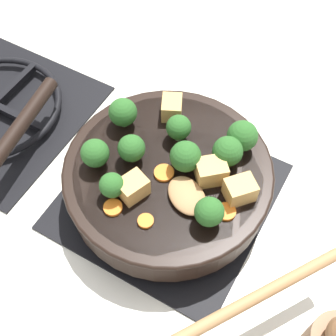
# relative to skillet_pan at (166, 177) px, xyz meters

# --- Properties ---
(ground_plane) EXTENTS (2.40, 2.40, 0.00)m
(ground_plane) POSITION_rel_skillet_pan_xyz_m (0.00, -0.00, -0.06)
(ground_plane) COLOR silver
(front_burner_grate) EXTENTS (0.31, 0.31, 0.03)m
(front_burner_grate) POSITION_rel_skillet_pan_xyz_m (0.00, -0.00, -0.05)
(front_burner_grate) COLOR black
(front_burner_grate) RESTS_ON ground_plane
(skillet_pan) EXTENTS (0.32, 0.43, 0.06)m
(skillet_pan) POSITION_rel_skillet_pan_xyz_m (0.00, 0.00, 0.00)
(skillet_pan) COLOR black
(skillet_pan) RESTS_ON front_burner_grate
(wooden_spoon) EXTENTS (0.24, 0.26, 0.02)m
(wooden_spoon) POSITION_rel_skillet_pan_xyz_m (-0.08, -0.13, 0.03)
(wooden_spoon) COLOR #A87A4C
(wooden_spoon) RESTS_ON skillet_pan
(tofu_cube_center_large) EXTENTS (0.05, 0.04, 0.03)m
(tofu_cube_center_large) POSITION_rel_skillet_pan_xyz_m (-0.06, 0.02, 0.04)
(tofu_cube_center_large) COLOR tan
(tofu_cube_center_large) RESTS_ON skillet_pan
(tofu_cube_near_handle) EXTENTS (0.05, 0.05, 0.03)m
(tofu_cube_near_handle) POSITION_rel_skillet_pan_xyz_m (0.02, -0.06, 0.04)
(tofu_cube_near_handle) COLOR tan
(tofu_cube_near_handle) RESTS_ON skillet_pan
(tofu_cube_east_chunk) EXTENTS (0.05, 0.05, 0.03)m
(tofu_cube_east_chunk) POSITION_rel_skillet_pan_xyz_m (0.01, -0.11, 0.04)
(tofu_cube_east_chunk) COLOR tan
(tofu_cube_east_chunk) RESTS_ON skillet_pan
(tofu_cube_west_chunk) EXTENTS (0.05, 0.04, 0.03)m
(tofu_cube_west_chunk) POSITION_rel_skillet_pan_xyz_m (0.09, 0.04, 0.04)
(tofu_cube_west_chunk) COLOR tan
(tofu_cube_west_chunk) RESTS_ON skillet_pan
(broccoli_floret_near_spoon) EXTENTS (0.04, 0.04, 0.04)m
(broccoli_floret_near_spoon) POSITION_rel_skillet_pan_xyz_m (-0.08, 0.04, 0.05)
(broccoli_floret_near_spoon) COLOR #709956
(broccoli_floret_near_spoon) RESTS_ON skillet_pan
(broccoli_floret_center_top) EXTENTS (0.05, 0.05, 0.05)m
(broccoli_floret_center_top) POSITION_rel_skillet_pan_xyz_m (0.09, -0.08, 0.05)
(broccoli_floret_center_top) COLOR #709956
(broccoli_floret_center_top) RESTS_ON skillet_pan
(broccoli_floret_east_rim) EXTENTS (0.04, 0.04, 0.05)m
(broccoli_floret_east_rim) POSITION_rel_skillet_pan_xyz_m (-0.01, 0.05, 0.05)
(broccoli_floret_east_rim) COLOR #709956
(broccoli_floret_east_rim) RESTS_ON skillet_pan
(broccoli_floret_west_rim) EXTENTS (0.04, 0.04, 0.05)m
(broccoli_floret_west_rim) POSITION_rel_skillet_pan_xyz_m (-0.05, 0.09, 0.05)
(broccoli_floret_west_rim) COLOR #709956
(broccoli_floret_west_rim) RESTS_ON skillet_pan
(broccoli_floret_north_edge) EXTENTS (0.04, 0.04, 0.05)m
(broccoli_floret_north_edge) POSITION_rel_skillet_pan_xyz_m (0.04, 0.10, 0.05)
(broccoli_floret_north_edge) COLOR #709956
(broccoli_floret_north_edge) RESTS_ON skillet_pan
(broccoli_floret_south_cluster) EXTENTS (0.04, 0.04, 0.05)m
(broccoli_floret_south_cluster) POSITION_rel_skillet_pan_xyz_m (0.06, 0.01, 0.05)
(broccoli_floret_south_cluster) COLOR #709956
(broccoli_floret_south_cluster) RESTS_ON skillet_pan
(broccoli_floret_mid_floret) EXTENTS (0.04, 0.04, 0.05)m
(broccoli_floret_mid_floret) POSITION_rel_skillet_pan_xyz_m (0.05, -0.07, 0.05)
(broccoli_floret_mid_floret) COLOR #709956
(broccoli_floret_mid_floret) RESTS_ON skillet_pan
(broccoli_floret_small_inner) EXTENTS (0.04, 0.04, 0.05)m
(broccoli_floret_small_inner) POSITION_rel_skillet_pan_xyz_m (-0.05, -0.09, 0.05)
(broccoli_floret_small_inner) COLOR #709956
(broccoli_floret_small_inner) RESTS_ON skillet_pan
(broccoli_floret_tall_stem) EXTENTS (0.05, 0.05, 0.05)m
(broccoli_floret_tall_stem) POSITION_rel_skillet_pan_xyz_m (0.01, -0.02, 0.05)
(broccoli_floret_tall_stem) COLOR #709956
(broccoli_floret_tall_stem) RESTS_ON skillet_pan
(carrot_slice_orange_thin) EXTENTS (0.02, 0.02, 0.01)m
(carrot_slice_orange_thin) POSITION_rel_skillet_pan_xyz_m (-0.09, -0.02, 0.03)
(carrot_slice_orange_thin) COLOR orange
(carrot_slice_orange_thin) RESTS_ON skillet_pan
(carrot_slice_near_center) EXTENTS (0.03, 0.03, 0.01)m
(carrot_slice_near_center) POSITION_rel_skillet_pan_xyz_m (-0.01, 0.00, 0.03)
(carrot_slice_near_center) COLOR orange
(carrot_slice_near_center) RESTS_ON skillet_pan
(carrot_slice_edge_slice) EXTENTS (0.03, 0.03, 0.01)m
(carrot_slice_edge_slice) POSITION_rel_skillet_pan_xyz_m (-0.02, -0.11, 0.03)
(carrot_slice_edge_slice) COLOR orange
(carrot_slice_edge_slice) RESTS_ON skillet_pan
(carrot_slice_under_broccoli) EXTENTS (0.03, 0.03, 0.01)m
(carrot_slice_under_broccoli) POSITION_rel_skillet_pan_xyz_m (-0.10, 0.03, 0.03)
(carrot_slice_under_broccoli) COLOR orange
(carrot_slice_under_broccoli) RESTS_ON skillet_pan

